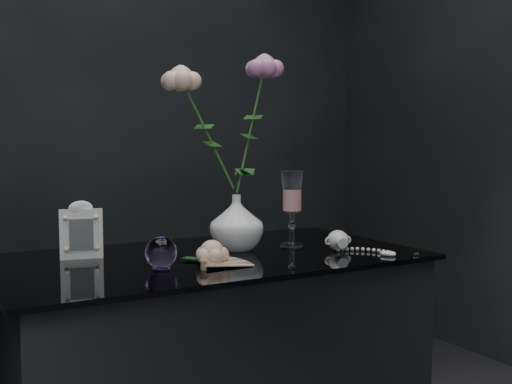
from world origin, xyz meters
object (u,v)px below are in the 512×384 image
vase (237,223)px  paperweight (161,252)px  wine_glass (292,209)px  pearl_jar (338,240)px  loose_rose (212,253)px  picture_frame (81,230)px

vase → paperweight: bearing=-154.7°
wine_glass → pearl_jar: size_ratio=1.05×
loose_rose → pearl_jar: 0.38m
loose_rose → pearl_jar: loose_rose is taller
paperweight → picture_frame: bearing=122.4°
picture_frame → paperweight: size_ratio=1.94×
vase → picture_frame: vase is taller
vase → loose_rose: vase is taller
wine_glass → picture_frame: size_ratio=1.46×
paperweight → pearl_jar: size_ratio=0.37×
paperweight → loose_rose: bearing=-11.6°
vase → picture_frame: bearing=167.8°
picture_frame → paperweight: (0.13, -0.21, -0.03)m
vase → wine_glass: (0.16, -0.02, 0.03)m
wine_glass → loose_rose: bearing=-157.5°
loose_rose → picture_frame: bearing=158.4°
picture_frame → loose_rose: 0.34m
vase → loose_rose: bearing=-134.2°
vase → pearl_jar: (0.24, -0.13, -0.05)m
picture_frame → loose_rose: (0.25, -0.23, -0.04)m
vase → picture_frame: size_ratio=1.03×
wine_glass → loose_rose: size_ratio=1.20×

